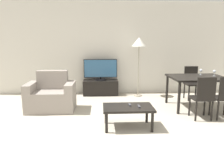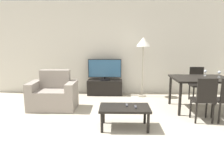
% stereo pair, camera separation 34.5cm
% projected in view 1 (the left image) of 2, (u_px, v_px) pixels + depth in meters
% --- Properties ---
extents(ground_plane, '(18.00, 18.00, 0.00)m').
position_uv_depth(ground_plane, '(115.00, 156.00, 3.03)').
color(ground_plane, '#B2A893').
extents(wall_back, '(7.85, 0.06, 2.70)m').
position_uv_depth(wall_back, '(107.00, 48.00, 6.49)').
color(wall_back, silver).
rests_on(wall_back, ground_plane).
extents(armchair, '(1.07, 0.71, 0.89)m').
position_uv_depth(armchair, '(51.00, 96.00, 5.02)').
color(armchair, gray).
rests_on(armchair, ground_plane).
extents(tv_stand, '(1.02, 0.40, 0.44)m').
position_uv_depth(tv_stand, '(101.00, 87.00, 6.43)').
color(tv_stand, black).
rests_on(tv_stand, ground_plane).
extents(tv, '(0.97, 0.32, 0.61)m').
position_uv_depth(tv, '(101.00, 70.00, 6.33)').
color(tv, black).
rests_on(tv, tv_stand).
extents(coffee_table, '(0.91, 0.57, 0.40)m').
position_uv_depth(coffee_table, '(128.00, 109.00, 3.98)').
color(coffee_table, black).
rests_on(coffee_table, ground_plane).
extents(dining_table, '(1.27, 0.99, 0.75)m').
position_uv_depth(dining_table, '(197.00, 80.00, 5.11)').
color(dining_table, black).
rests_on(dining_table, ground_plane).
extents(dining_chair_near, '(0.40, 0.40, 0.89)m').
position_uv_depth(dining_chair_near, '(203.00, 96.00, 4.35)').
color(dining_chair_near, black).
rests_on(dining_chair_near, ground_plane).
extents(dining_chair_far, '(0.40, 0.40, 0.89)m').
position_uv_depth(dining_chair_far, '(192.00, 81.00, 5.94)').
color(dining_chair_far, black).
rests_on(dining_chair_far, ground_plane).
extents(floor_lamp, '(0.39, 0.39, 1.67)m').
position_uv_depth(floor_lamp, '(139.00, 44.00, 6.07)').
color(floor_lamp, gray).
rests_on(floor_lamp, ground_plane).
extents(remote_primary, '(0.04, 0.15, 0.02)m').
position_uv_depth(remote_primary, '(139.00, 106.00, 3.96)').
color(remote_primary, '#38383D').
rests_on(remote_primary, coffee_table).
extents(remote_secondary, '(0.04, 0.15, 0.02)m').
position_uv_depth(remote_secondary, '(130.00, 105.00, 4.06)').
color(remote_secondary, '#38383D').
rests_on(remote_secondary, coffee_table).
extents(wine_glass_left, '(0.07, 0.07, 0.15)m').
position_uv_depth(wine_glass_left, '(214.00, 72.00, 5.17)').
color(wine_glass_left, silver).
rests_on(wine_glass_left, dining_table).
extents(wine_glass_center, '(0.07, 0.07, 0.15)m').
position_uv_depth(wine_glass_center, '(201.00, 71.00, 5.33)').
color(wine_glass_center, silver).
rests_on(wine_glass_center, dining_table).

